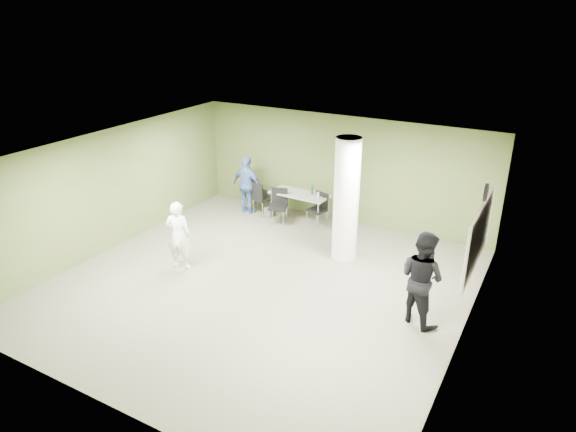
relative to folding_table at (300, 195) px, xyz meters
The scene contains 17 objects.
floor 3.61m from the folding_table, 75.52° to the right, with size 8.00×8.00×0.00m, color #4C4B3C.
ceiling 4.11m from the folding_table, 75.52° to the right, with size 8.00×8.00×0.00m, color white.
wall_back 1.26m from the folding_table, 32.94° to the left, with size 8.00×0.02×2.80m, color #4B5729.
wall_left 4.68m from the folding_table, 132.27° to the right, with size 0.02×8.00×2.80m, color #4B5729.
wall_right_cream 6.01m from the folding_table, 35.05° to the right, with size 0.02×8.00×2.80m, color beige.
column 2.46m from the folding_table, 37.12° to the right, with size 0.56×0.56×2.80m, color silver.
whiteboard 5.36m from the folding_table, 24.85° to the right, with size 0.05×2.30×1.30m.
wall_clock 5.55m from the folding_table, 24.84° to the right, with size 0.06×0.32×0.32m.
folding_table is the anchor object (origin of this frame).
wastebasket 1.05m from the folding_table, 163.36° to the right, with size 0.24×0.24×0.27m, color #4C4C4C.
chair_back_left 1.13m from the folding_table, 169.35° to the right, with size 0.59×0.59×0.94m.
chair_back_right 1.49m from the folding_table, behind, with size 0.58×0.58×0.94m.
chair_table_left 0.61m from the folding_table, 137.66° to the right, with size 0.57×0.57×0.91m.
chair_table_right 0.61m from the folding_table, ahead, with size 0.55×0.55×0.87m.
woman_white 3.78m from the folding_table, 105.94° to the right, with size 0.56×0.37×1.55m, color white.
man_black 5.15m from the folding_table, 37.43° to the right, with size 0.87×0.68×1.78m, color black.
man_blue 1.52m from the folding_table, behind, with size 0.94×0.39×1.61m, color #3D5D98.
Camera 1 is at (4.99, -7.80, 5.42)m, focal length 32.00 mm.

